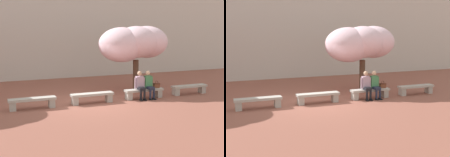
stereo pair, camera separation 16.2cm
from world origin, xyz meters
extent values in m
plane|color=#8E5142|center=(0.00, 0.00, 0.00)|extent=(100.00, 100.00, 0.00)
cube|color=beige|center=(0.00, 9.44, 4.01)|extent=(28.00, 4.00, 8.02)
cube|color=#ADA89E|center=(-2.54, 0.00, 0.40)|extent=(1.89, 0.43, 0.10)
cube|color=#ADA89E|center=(-3.32, 0.01, 0.17)|extent=(0.24, 0.34, 0.35)
cube|color=#ADA89E|center=(-1.77, -0.01, 0.17)|extent=(0.24, 0.34, 0.35)
cube|color=#ADA89E|center=(0.00, 0.00, 0.40)|extent=(1.89, 0.43, 0.10)
cube|color=#ADA89E|center=(-0.77, 0.01, 0.17)|extent=(0.24, 0.34, 0.35)
cube|color=#ADA89E|center=(0.77, -0.01, 0.17)|extent=(0.24, 0.34, 0.35)
cube|color=#ADA89E|center=(2.54, 0.00, 0.40)|extent=(1.89, 0.43, 0.10)
cube|color=#ADA89E|center=(1.77, 0.01, 0.17)|extent=(0.24, 0.34, 0.35)
cube|color=#ADA89E|center=(3.32, -0.01, 0.17)|extent=(0.24, 0.34, 0.35)
cube|color=#ADA89E|center=(5.09, 0.00, 0.40)|extent=(1.89, 0.43, 0.10)
cube|color=#ADA89E|center=(4.31, 0.01, 0.17)|extent=(0.24, 0.34, 0.35)
cube|color=#ADA89E|center=(5.86, -0.01, 0.17)|extent=(0.24, 0.34, 0.35)
cube|color=black|center=(2.20, -0.41, 0.03)|extent=(0.12, 0.23, 0.06)
cylinder|color=black|center=(2.20, -0.35, 0.24)|extent=(0.10, 0.10, 0.42)
cube|color=black|center=(2.38, -0.43, 0.03)|extent=(0.12, 0.23, 0.06)
cylinder|color=black|center=(2.38, -0.37, 0.24)|extent=(0.10, 0.10, 0.42)
cube|color=black|center=(2.31, -0.18, 0.51)|extent=(0.32, 0.42, 0.12)
cube|color=#B293A8|center=(2.33, 0.04, 0.78)|extent=(0.36, 0.25, 0.54)
sphere|color=tan|center=(2.33, 0.04, 1.19)|extent=(0.21, 0.21, 0.21)
cylinder|color=#B293A8|center=(2.12, 0.04, 0.74)|extent=(0.09, 0.09, 0.50)
cylinder|color=#B293A8|center=(2.54, 0.00, 0.74)|extent=(0.09, 0.09, 0.50)
cube|color=black|center=(2.69, -0.42, 0.03)|extent=(0.11, 0.22, 0.06)
cylinder|color=#23283D|center=(2.68, -0.36, 0.24)|extent=(0.10, 0.10, 0.42)
cube|color=black|center=(2.87, -0.42, 0.03)|extent=(0.11, 0.22, 0.06)
cylinder|color=#23283D|center=(2.86, -0.36, 0.24)|extent=(0.10, 0.10, 0.42)
cube|color=#23283D|center=(2.77, -0.18, 0.51)|extent=(0.29, 0.41, 0.12)
cube|color=#428451|center=(2.76, 0.04, 0.78)|extent=(0.35, 0.23, 0.54)
sphere|color=beige|center=(2.76, 0.04, 1.19)|extent=(0.21, 0.21, 0.21)
cylinder|color=#428451|center=(2.55, 0.01, 0.74)|extent=(0.09, 0.09, 0.50)
cylinder|color=#428451|center=(2.97, 0.03, 0.74)|extent=(0.09, 0.09, 0.50)
cube|color=brown|center=(3.21, 0.00, 0.56)|extent=(0.30, 0.14, 0.22)
cube|color=#552C1C|center=(3.21, -0.01, 0.65)|extent=(0.30, 0.15, 0.04)
torus|color=#4A2718|center=(3.21, 0.00, 0.72)|extent=(0.14, 0.02, 0.14)
cylinder|color=#513828|center=(3.03, 1.82, 0.81)|extent=(0.29, 0.29, 1.61)
ellipsoid|color=#F4CCDB|center=(3.03, 1.82, 2.54)|extent=(2.17, 2.28, 1.63)
ellipsoid|color=#F4CCDB|center=(2.26, 1.94, 2.41)|extent=(2.36, 2.36, 1.77)
ellipsoid|color=#F4CCDB|center=(3.79, 2.09, 2.52)|extent=(2.24, 2.26, 1.68)
camera|label=1|loc=(-4.28, -12.56, 3.18)|focal=50.00mm
camera|label=2|loc=(-4.13, -12.62, 3.18)|focal=50.00mm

